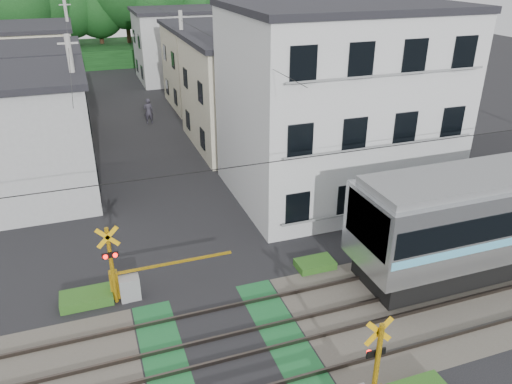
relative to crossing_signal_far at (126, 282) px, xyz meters
name	(u,v)px	position (x,y,z in m)	size (l,w,h in m)	color
ground	(226,349)	(2.59, -3.65, -0.71)	(120.00, 120.00, 0.00)	black
track_bed	(226,348)	(2.59, -3.65, -0.67)	(120.00, 120.00, 0.14)	#47423A
crossing_signal_far	(126,282)	(0.00, 0.00, 0.00)	(4.74, 0.65, 3.09)	#F9B40D
apartment_block	(336,103)	(11.09, 5.84, 3.94)	(10.20, 8.36, 9.30)	silver
houses_row	(128,76)	(2.84, 22.27, 2.53)	(22.07, 31.35, 6.80)	#A5A8AA
tree_hill	(94,13)	(1.99, 45.64, 4.78)	(40.00, 12.59, 11.65)	#154017
catenary	(404,215)	(8.59, -3.62, 2.98)	(60.00, 5.04, 7.00)	#2D2D33
utility_poles	(112,74)	(1.53, 19.35, 3.37)	(7.90, 42.00, 8.00)	#A5A5A0
pedestrian	(148,111)	(3.85, 20.61, 0.23)	(0.69, 0.45, 1.88)	#2D2B36
weed_patches	(279,334)	(4.34, -3.74, -0.53)	(10.25, 8.80, 0.40)	#2D5E1E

